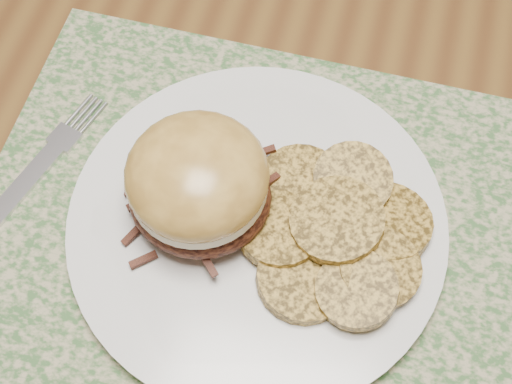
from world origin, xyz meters
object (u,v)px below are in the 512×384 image
dining_table (220,20)px  fork (26,182)px  dinner_plate (257,225)px  pork_sandwich (198,184)px

dining_table → fork: (-0.07, -0.26, 0.09)m
dinner_plate → dining_table: bearing=112.5°
pork_sandwich → fork: 0.15m
pork_sandwich → fork: size_ratio=0.57×
pork_sandwich → fork: bearing=-176.1°
pork_sandwich → dinner_plate: bearing=2.2°
pork_sandwich → fork: pork_sandwich is taller
dining_table → pork_sandwich: (0.06, -0.26, 0.14)m
dining_table → pork_sandwich: bearing=-75.9°
dining_table → dinner_plate: (0.11, -0.26, 0.09)m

